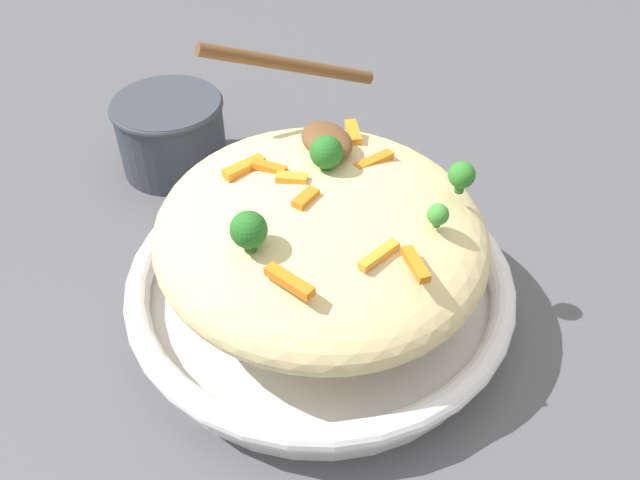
# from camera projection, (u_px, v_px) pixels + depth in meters

# --- Properties ---
(ground_plane) EXTENTS (2.40, 2.40, 0.00)m
(ground_plane) POSITION_uv_depth(u_px,v_px,m) (320.00, 306.00, 0.62)
(ground_plane) COLOR #4C4C51
(serving_bowl) EXTENTS (0.34, 0.34, 0.05)m
(serving_bowl) POSITION_uv_depth(u_px,v_px,m) (320.00, 286.00, 0.60)
(serving_bowl) COLOR silver
(serving_bowl) RESTS_ON ground_plane
(pasta_mound) EXTENTS (0.29, 0.28, 0.09)m
(pasta_mound) POSITION_uv_depth(u_px,v_px,m) (320.00, 232.00, 0.55)
(pasta_mound) COLOR #DBC689
(pasta_mound) RESTS_ON serving_bowl
(carrot_piece_0) EXTENTS (0.02, 0.04, 0.01)m
(carrot_piece_0) POSITION_uv_depth(u_px,v_px,m) (244.00, 167.00, 0.55)
(carrot_piece_0) COLOR orange
(carrot_piece_0) RESTS_ON pasta_mound
(carrot_piece_1) EXTENTS (0.03, 0.01, 0.01)m
(carrot_piece_1) POSITION_uv_depth(u_px,v_px,m) (416.00, 264.00, 0.47)
(carrot_piece_1) COLOR orange
(carrot_piece_1) RESTS_ON pasta_mound
(carrot_piece_2) EXTENTS (0.02, 0.04, 0.01)m
(carrot_piece_2) POSITION_uv_depth(u_px,v_px,m) (374.00, 161.00, 0.56)
(carrot_piece_2) COLOR orange
(carrot_piece_2) RESTS_ON pasta_mound
(carrot_piece_3) EXTENTS (0.02, 0.04, 0.01)m
(carrot_piece_3) POSITION_uv_depth(u_px,v_px,m) (379.00, 255.00, 0.47)
(carrot_piece_3) COLOR orange
(carrot_piece_3) RESTS_ON pasta_mound
(carrot_piece_4) EXTENTS (0.03, 0.03, 0.01)m
(carrot_piece_4) POSITION_uv_depth(u_px,v_px,m) (269.00, 167.00, 0.55)
(carrot_piece_4) COLOR orange
(carrot_piece_4) RESTS_ON pasta_mound
(carrot_piece_5) EXTENTS (0.04, 0.02, 0.01)m
(carrot_piece_5) POSITION_uv_depth(u_px,v_px,m) (289.00, 281.00, 0.45)
(carrot_piece_5) COLOR orange
(carrot_piece_5) RESTS_ON pasta_mound
(carrot_piece_6) EXTENTS (0.02, 0.03, 0.01)m
(carrot_piece_6) POSITION_uv_depth(u_px,v_px,m) (292.00, 178.00, 0.53)
(carrot_piece_6) COLOR orange
(carrot_piece_6) RESTS_ON pasta_mound
(carrot_piece_7) EXTENTS (0.03, 0.02, 0.01)m
(carrot_piece_7) POSITION_uv_depth(u_px,v_px,m) (353.00, 132.00, 0.59)
(carrot_piece_7) COLOR orange
(carrot_piece_7) RESTS_ON pasta_mound
(carrot_piece_8) EXTENTS (0.02, 0.03, 0.01)m
(carrot_piece_8) POSITION_uv_depth(u_px,v_px,m) (306.00, 199.00, 0.51)
(carrot_piece_8) COLOR orange
(carrot_piece_8) RESTS_ON pasta_mound
(broccoli_floret_0) EXTENTS (0.02, 0.02, 0.02)m
(broccoli_floret_0) POSITION_uv_depth(u_px,v_px,m) (438.00, 215.00, 0.50)
(broccoli_floret_0) COLOR #377928
(broccoli_floret_0) RESTS_ON pasta_mound
(broccoli_floret_1) EXTENTS (0.03, 0.03, 0.03)m
(broccoli_floret_1) POSITION_uv_depth(u_px,v_px,m) (326.00, 153.00, 0.54)
(broccoli_floret_1) COLOR #205B1C
(broccoli_floret_1) RESTS_ON pasta_mound
(broccoli_floret_2) EXTENTS (0.02, 0.02, 0.03)m
(broccoli_floret_2) POSITION_uv_depth(u_px,v_px,m) (462.00, 175.00, 0.52)
(broccoli_floret_2) COLOR #296820
(broccoli_floret_2) RESTS_ON pasta_mound
(broccoli_floret_3) EXTENTS (0.03, 0.03, 0.03)m
(broccoli_floret_3) POSITION_uv_depth(u_px,v_px,m) (249.00, 230.00, 0.47)
(broccoli_floret_3) COLOR #205B1C
(broccoli_floret_3) RESTS_ON pasta_mound
(serving_spoon) EXTENTS (0.12, 0.17, 0.08)m
(serving_spoon) POSITION_uv_depth(u_px,v_px,m) (312.00, 110.00, 0.58)
(serving_spoon) COLOR brown
(serving_spoon) RESTS_ON pasta_mound
(companion_bowl) EXTENTS (0.12, 0.12, 0.09)m
(companion_bowl) POSITION_uv_depth(u_px,v_px,m) (171.00, 131.00, 0.75)
(companion_bowl) COLOR #333842
(companion_bowl) RESTS_ON ground_plane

